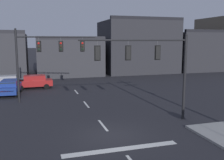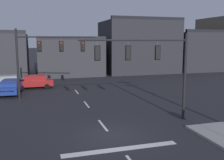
# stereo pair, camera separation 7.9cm
# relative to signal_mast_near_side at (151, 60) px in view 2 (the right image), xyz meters

# --- Properties ---
(ground_plane) EXTENTS (400.00, 400.00, 0.00)m
(ground_plane) POSITION_rel_signal_mast_near_side_xyz_m (-3.47, -1.99, -4.37)
(ground_plane) COLOR #232328
(stop_bar_paint) EXTENTS (6.40, 0.50, 0.01)m
(stop_bar_paint) POSITION_rel_signal_mast_near_side_xyz_m (-3.47, -3.99, -4.37)
(stop_bar_paint) COLOR silver
(stop_bar_paint) RESTS_ON ground
(lane_centreline) EXTENTS (0.16, 26.40, 0.01)m
(lane_centreline) POSITION_rel_signal_mast_near_side_xyz_m (-3.47, 0.01, -4.37)
(lane_centreline) COLOR silver
(lane_centreline) RESTS_ON ground
(signal_mast_near_side) EXTENTS (7.62, 1.04, 6.22)m
(signal_mast_near_side) POSITION_rel_signal_mast_near_side_xyz_m (0.00, 0.00, 0.00)
(signal_mast_near_side) COLOR black
(signal_mast_near_side) RESTS_ON ground
(signal_mast_far_side) EXTENTS (7.21, 1.12, 6.84)m
(signal_mast_far_side) POSITION_rel_signal_mast_near_side_xyz_m (-7.04, 8.25, 0.25)
(signal_mast_far_side) COLOR black
(signal_mast_far_side) RESTS_ON ground
(car_lot_nearside) EXTENTS (4.53, 2.10, 1.61)m
(car_lot_nearside) POSITION_rel_signal_mast_near_side_xyz_m (-11.39, 16.09, -3.51)
(car_lot_nearside) COLOR #9EA0A5
(car_lot_nearside) RESTS_ON ground
(car_lot_middle) EXTENTS (4.49, 1.99, 1.61)m
(car_lot_middle) POSITION_rel_signal_mast_near_side_xyz_m (-8.05, 15.43, -3.51)
(car_lot_middle) COLOR #A81E1E
(car_lot_middle) RESTS_ON ground
(car_lot_farside) EXTENTS (2.19, 4.56, 1.61)m
(car_lot_farside) POSITION_rel_signal_mast_near_side_xyz_m (-10.43, 12.47, -3.51)
(car_lot_farside) COLOR navy
(car_lot_farside) RESTS_ON ground
(building_row) EXTENTS (60.33, 13.90, 11.10)m
(building_row) POSITION_rel_signal_mast_near_side_xyz_m (15.15, 28.66, -0.10)
(building_row) COLOR #38383D
(building_row) RESTS_ON ground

